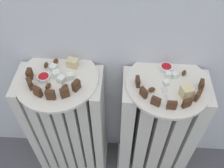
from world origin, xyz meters
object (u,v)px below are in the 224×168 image
object	(u,v)px
plate_left	(57,79)
fork	(166,95)
jam_bowl_left	(44,78)
radiator_left	(69,127)
radiator_right	(156,132)
plate_right	(168,84)
jam_bowl_right	(166,68)

from	to	relation	value
plate_left	fork	distance (m)	0.40
jam_bowl_left	fork	distance (m)	0.44
radiator_left	radiator_right	distance (m)	0.40
jam_bowl_left	plate_left	bearing A→B (deg)	14.98
radiator_right	jam_bowl_left	xyz separation A→B (m)	(-0.45, -0.01, 0.35)
radiator_left	plate_left	bearing A→B (deg)	180.00
radiator_right	jam_bowl_left	size ratio (longest dim) A/B	14.36
plate_left	plate_right	bearing A→B (deg)	0.00
radiator_left	jam_bowl_left	size ratio (longest dim) A/B	14.36
plate_right	plate_left	bearing A→B (deg)	180.00
plate_right	jam_bowl_left	distance (m)	0.45
radiator_left	jam_bowl_left	bearing A→B (deg)	-165.02
radiator_left	jam_bowl_left	world-z (taller)	jam_bowl_left
radiator_left	jam_bowl_right	size ratio (longest dim) A/B	14.51
radiator_left	fork	xyz separation A→B (m)	(0.39, -0.06, 0.34)
jam_bowl_left	fork	bearing A→B (deg)	-6.21
radiator_right	jam_bowl_right	world-z (taller)	jam_bowl_right
jam_bowl_left	plate_right	bearing A→B (deg)	1.46
plate_right	jam_bowl_right	size ratio (longest dim) A/B	6.77
radiator_right	jam_bowl_right	size ratio (longest dim) A/B	14.51
radiator_left	jam_bowl_left	distance (m)	0.36
radiator_right	fork	size ratio (longest dim) A/B	7.23
plate_right	jam_bowl_left	size ratio (longest dim) A/B	6.70
radiator_right	plate_left	distance (m)	0.52
radiator_right	plate_left	world-z (taller)	plate_left
plate_right	jam_bowl_left	world-z (taller)	jam_bowl_left
plate_left	fork	xyz separation A→B (m)	(0.39, -0.06, 0.01)
jam_bowl_right	fork	distance (m)	0.12
plate_right	jam_bowl_right	distance (m)	0.07
radiator_right	plate_left	xyz separation A→B (m)	(-0.40, 0.00, 0.34)
plate_right	jam_bowl_right	bearing A→B (deg)	93.83
radiator_right	fork	xyz separation A→B (m)	(-0.01, -0.06, 0.34)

